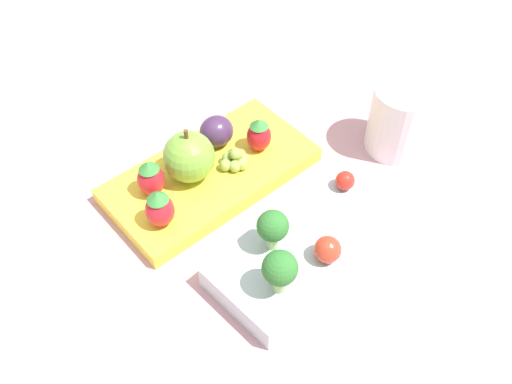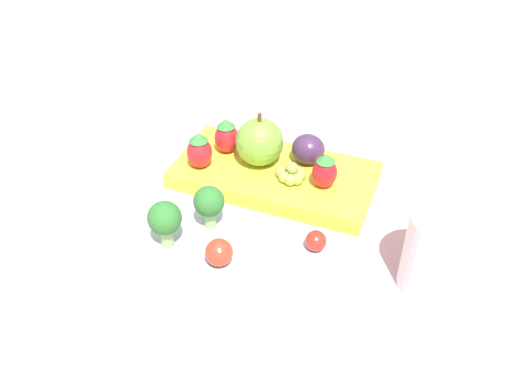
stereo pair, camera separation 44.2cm
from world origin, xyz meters
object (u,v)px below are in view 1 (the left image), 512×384
drinking_cup (402,120)px  grape_cluster (236,159)px  bento_box_fruit (211,174)px  cherry_tomato_0 (328,250)px  cherry_tomato_1 (345,181)px  plum (217,131)px  strawberry_0 (160,208)px  bento_box_savoury (307,247)px  strawberry_2 (259,135)px  broccoli_floret_0 (273,227)px  apple (189,157)px  broccoli_floret_1 (280,269)px  strawberry_1 (151,178)px

drinking_cup → grape_cluster: bearing=-20.7°
bento_box_fruit → cherry_tomato_0: bearing=98.6°
cherry_tomato_1 → plum: 0.15m
bento_box_fruit → strawberry_0: strawberry_0 is taller
bento_box_savoury → strawberry_2: strawberry_2 is taller
broccoli_floret_0 → apple: 0.13m
bento_box_fruit → drinking_cup: size_ratio=2.90×
broccoli_floret_1 → cherry_tomato_0: size_ratio=1.89×
broccoli_floret_1 → apple: 0.17m
bento_box_savoury → broccoli_floret_1: broccoli_floret_1 is taller
bento_box_fruit → strawberry_1: (0.07, -0.01, 0.03)m
broccoli_floret_0 → strawberry_2: size_ratio=1.09×
broccoli_floret_0 → apple: apple is taller
broccoli_floret_0 → plum: (-0.04, -0.16, -0.02)m
bento_box_savoury → plum: (-0.00, -0.17, 0.02)m
bento_box_savoury → broccoli_floret_0: (0.03, -0.01, 0.04)m
cherry_tomato_0 → cherry_tomato_1: size_ratio=1.28×
bento_box_fruit → strawberry_2: size_ratio=5.65×
bento_box_savoury → broccoli_floret_0: bearing=-20.3°
strawberry_1 → grape_cluster: size_ratio=1.39×
broccoli_floret_0 → strawberry_0: 0.12m
cherry_tomato_1 → drinking_cup: (-0.11, -0.03, 0.00)m
cherry_tomato_0 → apple: 0.18m
apple → plum: size_ratio=1.67×
strawberry_2 → drinking_cup: bearing=152.5°
bento_box_fruit → cherry_tomato_1: (-0.10, 0.11, 0.03)m
broccoli_floret_1 → strawberry_1: (0.04, -0.17, -0.02)m
strawberry_0 → grape_cluster: size_ratio=1.42×
strawberry_0 → apple: bearing=-145.5°
strawberry_1 → strawberry_2: (-0.13, 0.01, -0.00)m
broccoli_floret_0 → cherry_tomato_1: size_ratio=2.28×
bento_box_savoury → drinking_cup: bearing=-161.4°
broccoli_floret_1 → strawberry_0: (0.05, -0.13, -0.02)m
strawberry_0 → grape_cluster: (-0.10, -0.02, -0.01)m
broccoli_floret_0 → drinking_cup: (-0.21, -0.05, -0.02)m
cherry_tomato_0 → strawberry_0: size_ratio=0.58×
bento_box_savoury → broccoli_floret_1: bearing=27.6°
bento_box_fruit → broccoli_floret_1: 0.18m
bento_box_savoury → grape_cluster: grape_cluster is taller
broccoli_floret_0 → cherry_tomato_1: 0.11m
apple → strawberry_1: 0.05m
cherry_tomato_1 → cherry_tomato_0: bearing=39.2°
bento_box_fruit → plum: bearing=-132.6°
broccoli_floret_1 → grape_cluster: size_ratio=1.55×
bento_box_savoury → apple: (0.05, -0.14, 0.03)m
cherry_tomato_0 → strawberry_2: 0.17m
bento_box_savoury → broccoli_floret_0: broccoli_floret_0 is taller
cherry_tomato_1 → grape_cluster: bearing=-54.8°
broccoli_floret_1 → plum: (-0.06, -0.20, -0.02)m
broccoli_floret_1 → grape_cluster: (-0.06, -0.16, -0.03)m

